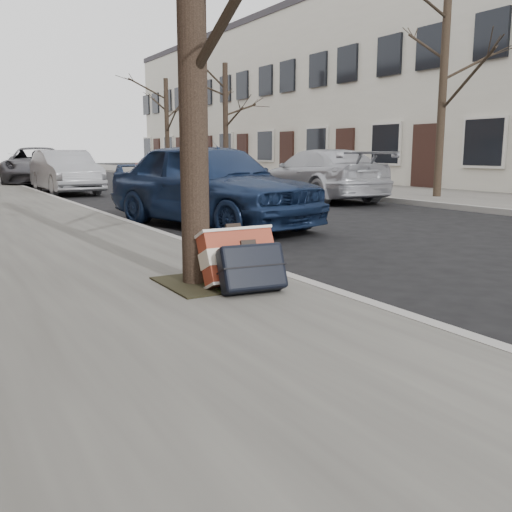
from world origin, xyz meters
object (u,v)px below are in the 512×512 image
car_near_front (210,184)px  car_near_mid (66,172)px  suitcase_navy (252,268)px  suitcase_red (239,257)px

car_near_front → car_near_mid: 9.14m
suitcase_navy → car_near_front: car_near_front is taller
car_near_front → car_near_mid: bearing=79.4°
suitcase_red → suitcase_navy: bearing=-97.0°
car_near_front → car_near_mid: size_ratio=1.07×
suitcase_red → car_near_mid: bearing=83.7°
car_near_mid → car_near_front: bearing=-88.8°
suitcase_red → car_near_mid: car_near_mid is taller
suitcase_red → car_near_front: 4.84m
suitcase_navy → suitcase_red: bearing=89.6°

